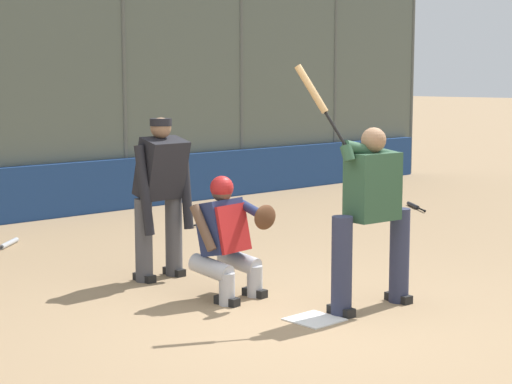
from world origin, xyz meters
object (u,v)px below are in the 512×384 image
at_px(batter_at_plate, 371,211).
at_px(umpire_home, 161,193).
at_px(catcher_behind_plate, 228,235).
at_px(spare_bat_by_padding, 218,222).
at_px(spare_bat_first_base_side, 7,244).
at_px(baseball_loose, 252,275).
at_px(spare_bat_third_base_side, 414,206).

distance_m(batter_at_plate, umpire_home, 2.42).
relative_size(catcher_behind_plate, spare_bat_by_padding, 1.48).
height_order(spare_bat_first_base_side, baseball_loose, baseball_loose).
relative_size(umpire_home, baseball_loose, 23.69).
height_order(batter_at_plate, catcher_behind_plate, batter_at_plate).
relative_size(spare_bat_by_padding, spare_bat_first_base_side, 1.17).
height_order(batter_at_plate, spare_bat_first_base_side, batter_at_plate).
xyz_separation_m(umpire_home, spare_bat_first_base_side, (0.41, -2.80, -0.91)).
bearing_deg(umpire_home, spare_bat_by_padding, -141.80).
xyz_separation_m(umpire_home, baseball_loose, (-0.75, 0.63, -0.91)).
distance_m(batter_at_plate, spare_bat_third_base_side, 6.58).
height_order(spare_bat_third_base_side, baseball_loose, baseball_loose).
bearing_deg(spare_bat_by_padding, catcher_behind_plate, -125.85).
bearing_deg(batter_at_plate, spare_bat_by_padding, -108.61).
bearing_deg(baseball_loose, spare_bat_first_base_side, -71.36).
xyz_separation_m(batter_at_plate, umpire_home, (0.73, -2.31, 0.01)).
bearing_deg(catcher_behind_plate, batter_at_plate, 113.66).
xyz_separation_m(catcher_behind_plate, baseball_loose, (-0.75, -0.47, -0.59)).
distance_m(spare_bat_by_padding, spare_bat_first_base_side, 3.17).
bearing_deg(spare_bat_first_base_side, baseball_loose, -113.18).
relative_size(spare_bat_first_base_side, baseball_loose, 9.52).
relative_size(batter_at_plate, spare_bat_by_padding, 2.79).
relative_size(spare_bat_by_padding, baseball_loose, 11.10).
bearing_deg(spare_bat_third_base_side, batter_at_plate, 158.51).
relative_size(batter_at_plate, catcher_behind_plate, 1.89).
distance_m(spare_bat_third_base_side, spare_bat_first_base_side, 6.77).
relative_size(batter_at_plate, umpire_home, 1.31).
relative_size(catcher_behind_plate, umpire_home, 0.69).
xyz_separation_m(spare_bat_by_padding, spare_bat_third_base_side, (-3.47, 0.99, 0.00)).
height_order(umpire_home, spare_bat_first_base_side, umpire_home).
distance_m(batter_at_plate, spare_bat_by_padding, 5.06).
bearing_deg(batter_at_plate, catcher_behind_plate, -54.00).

